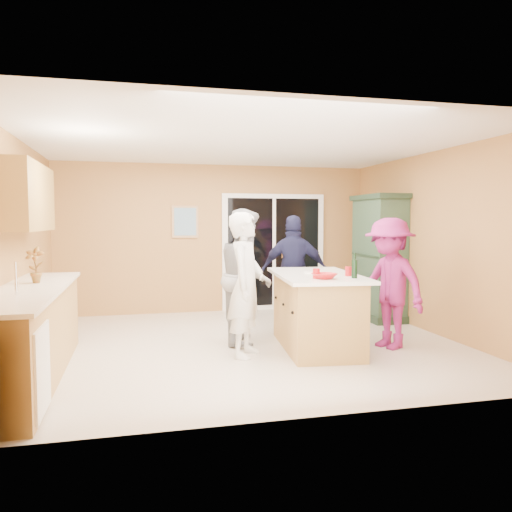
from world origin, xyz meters
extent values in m
plane|color=beige|center=(0.00, 0.00, 0.00)|extent=(5.50, 5.50, 0.00)
cube|color=white|center=(0.00, 0.00, 2.60)|extent=(5.50, 5.00, 0.10)
cube|color=#DCAE5A|center=(0.00, 2.50, 1.30)|extent=(5.50, 0.10, 2.60)
cube|color=#DCAE5A|center=(0.00, -2.50, 1.30)|extent=(5.50, 0.10, 2.60)
cube|color=#DCAE5A|center=(-2.75, 0.00, 1.30)|extent=(0.10, 5.00, 2.60)
cube|color=#DCAE5A|center=(2.75, 0.00, 1.30)|extent=(0.10, 5.00, 2.60)
cube|color=#B38545|center=(-2.45, -0.90, 0.45)|extent=(0.60, 3.00, 0.90)
cube|color=white|center=(-2.44, -2.00, 0.40)|extent=(0.62, 0.60, 0.72)
cube|color=white|center=(-2.44, -0.90, 0.92)|extent=(0.65, 3.05, 0.04)
cylinder|color=silver|center=(-2.45, -1.40, 1.09)|extent=(0.02, 0.02, 0.30)
cube|color=#B38545|center=(-2.58, -0.20, 1.88)|extent=(0.35, 1.60, 0.75)
cube|color=white|center=(1.05, 2.47, 1.05)|extent=(1.90, 0.05, 2.10)
cube|color=black|center=(1.05, 2.46, 1.05)|extent=(1.70, 0.03, 1.94)
cube|color=white|center=(1.05, 2.45, 1.05)|extent=(0.06, 0.04, 1.94)
cube|color=silver|center=(1.20, 2.44, 1.00)|extent=(0.02, 0.03, 0.12)
cube|color=tan|center=(-0.55, 2.48, 1.60)|extent=(0.46, 0.03, 0.56)
cube|color=#5486AF|center=(-0.55, 2.47, 1.60)|extent=(0.38, 0.02, 0.48)
cube|color=#B38545|center=(0.82, -0.39, 0.45)|extent=(0.99, 1.68, 0.91)
cube|color=white|center=(0.82, -0.39, 0.93)|extent=(1.17, 1.90, 0.04)
cube|color=black|center=(0.82, -0.39, 0.05)|extent=(0.90, 1.59, 0.10)
cube|color=#203323|center=(2.49, 1.19, 0.06)|extent=(0.56, 1.07, 0.12)
cube|color=#344E38|center=(2.49, 1.19, 1.01)|extent=(0.50, 1.01, 1.90)
cube|color=#203323|center=(2.49, 1.19, 2.00)|extent=(0.58, 1.11, 0.08)
imported|color=silver|center=(-0.12, -0.53, 0.86)|extent=(0.66, 0.75, 1.71)
imported|color=#99999C|center=(0.02, 0.13, 0.89)|extent=(0.84, 0.99, 1.77)
imported|color=#161731|center=(0.90, 0.78, 0.85)|extent=(1.07, 0.68, 1.70)
imported|color=#921F6A|center=(1.73, -0.57, 0.83)|extent=(0.94, 1.21, 1.65)
imported|color=#AE1316|center=(0.71, -0.93, 0.98)|extent=(0.33, 0.33, 0.07)
imported|color=red|center=(-2.45, -0.50, 1.14)|extent=(0.24, 0.19, 0.40)
cylinder|color=#AE1316|center=(1.10, -0.72, 1.01)|extent=(0.09, 0.09, 0.11)
cylinder|color=#AE1316|center=(0.63, -0.89, 1.01)|extent=(0.09, 0.09, 0.12)
cylinder|color=black|center=(1.07, -0.95, 1.05)|extent=(0.07, 0.07, 0.21)
cylinder|color=black|center=(1.07, -0.95, 1.20)|extent=(0.02, 0.02, 0.08)
cylinder|color=white|center=(0.82, -0.25, 0.96)|extent=(0.28, 0.28, 0.02)
camera|label=1|loc=(-1.38, -6.27, 1.61)|focal=35.00mm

